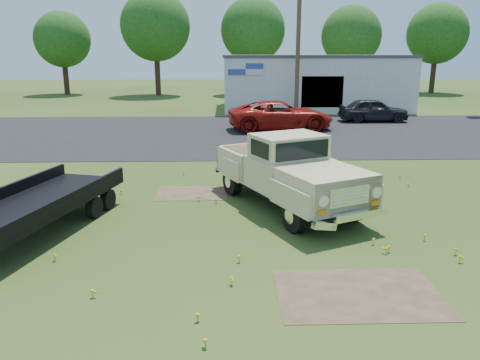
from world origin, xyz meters
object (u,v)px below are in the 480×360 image
Objects in this scene: flatbed_trailer at (33,200)px; red_pickup at (281,116)px; dark_sedan at (373,110)px; vintage_pickup_truck at (288,171)px.

flatbed_trailer is 17.58m from red_pickup.
dark_sedan is (6.35, 3.18, -0.08)m from red_pickup.
flatbed_trailer is (-6.45, -1.82, -0.23)m from vintage_pickup_truck.
flatbed_trailer is 1.39× the size of dark_sedan.
red_pickup is 1.36× the size of dark_sedan.
red_pickup reaches higher than dark_sedan.
vintage_pickup_truck is at bearing 156.22° from dark_sedan.
vintage_pickup_truck reaches higher than flatbed_trailer.
vintage_pickup_truck reaches higher than red_pickup.
red_pickup is at bearing 78.44° from flatbed_trailer.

